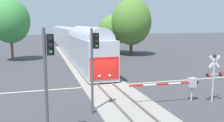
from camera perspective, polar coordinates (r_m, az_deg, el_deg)
The scene contains 11 objects.
ground_plane at distance 23.28m, azimuth -1.81°, elevation -5.81°, with size 220.00×220.00×0.00m, color #3D3D42.
road_centre_stripe at distance 23.28m, azimuth -1.81°, elevation -5.80°, with size 44.00×0.20×0.01m.
railway_track at distance 23.26m, azimuth -1.81°, elevation -5.58°, with size 4.40×80.00×0.32m.
commuter_train at distance 51.44m, azimuth -10.00°, elevation 5.15°, with size 3.04×62.54×5.16m.
crossing_gate_near at distance 19.17m, azimuth 16.67°, elevation -5.07°, with size 5.59×0.40×1.80m.
crossing_signal_mast at distance 19.52m, azimuth 22.65°, elevation -2.58°, with size 1.36×0.44×3.67m.
traffic_signal_median at distance 15.62m, azimuth -4.21°, elevation 0.91°, with size 0.53×0.38×5.57m.
traffic_signal_near_left at distance 12.04m, azimuth -14.68°, elevation -1.40°, with size 0.53×0.38×5.67m.
oak_far_right at distance 45.06m, azimuth 4.53°, elevation 9.07°, with size 7.23×7.23×10.33m.
elm_centre_background at distance 48.01m, azimuth 0.64°, elevation 7.34°, with size 6.45×6.45×7.55m.
oak_behind_train at distance 41.41m, azimuth -22.58°, elevation 8.54°, with size 5.89×5.89×9.59m.
Camera 1 is at (-5.59, -21.83, 5.86)m, focal length 39.27 mm.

